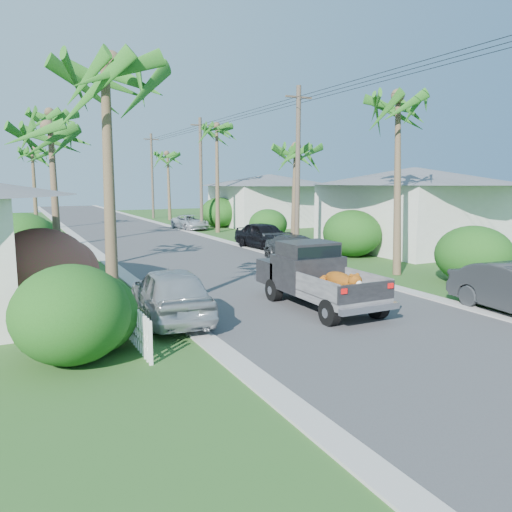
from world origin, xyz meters
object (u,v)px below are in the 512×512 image
palm_r_a (401,98)px  palm_r_d (168,154)px  parked_car_rd (190,222)px  utility_pole_b (298,170)px  palm_l_d (32,150)px  parked_car_ln (170,293)px  palm_r_b (295,147)px  pickup_truck (312,275)px  palm_l_c (49,114)px  palm_l_a (104,63)px  house_right_far (270,202)px  palm_l_b (51,128)px  parked_car_rf (265,236)px  palm_r_c (217,127)px  utility_pole_d (152,175)px  house_right_near (413,211)px  utility_pole_c (201,174)px  parked_car_rm (297,251)px

palm_r_a → palm_r_d: 34.01m
parked_car_rd → utility_pole_b: bearing=-93.2°
palm_l_d → palm_r_d: size_ratio=0.96×
parked_car_ln → palm_r_b: size_ratio=0.64×
pickup_truck → palm_l_c: (-6.10, 19.05, 6.90)m
pickup_truck → parked_car_rd: bearing=79.4°
utility_pole_b → palm_l_a: bearing=-139.7°
palm_l_d → pickup_truck: bearing=-78.0°
parked_car_ln → house_right_far: bearing=-118.1°
palm_l_c → palm_r_b: (12.60, -7.00, -1.96)m
pickup_truck → palm_l_d: palm_l_d is taller
palm_r_d → palm_r_b: bearing=-89.8°
palm_l_b → palm_r_a: 14.47m
parked_car_rf → palm_r_d: 25.05m
parked_car_rd → palm_r_c: 8.25m
pickup_truck → palm_r_c: size_ratio=0.54×
palm_l_c → palm_r_a: palm_l_c is taller
parked_car_ln → palm_r_d: size_ratio=0.57×
palm_l_d → palm_r_a: bearing=-65.4°
parked_car_rd → palm_r_b: bearing=-88.9°
parked_car_rf → palm_r_d: size_ratio=0.58×
pickup_truck → utility_pole_b: utility_pole_b is taller
parked_car_ln → utility_pole_b: bearing=-131.2°
parked_car_rd → utility_pole_b: (0.60, -16.17, 4.01)m
palm_l_a → pickup_truck: bearing=-0.4°
pickup_truck → house_right_far: 29.99m
palm_r_b → utility_pole_d: bearing=92.0°
palm_r_c → house_right_near: 16.64m
pickup_truck → palm_l_c: 21.16m
palm_r_d → utility_pole_c: size_ratio=0.89×
pickup_truck → parked_car_rf: 13.68m
parked_car_ln → palm_l_a: 6.38m
palm_l_b → utility_pole_b: utility_pole_b is taller
parked_car_rm → parked_car_rd: parked_car_rm is taller
utility_pole_b → palm_r_b: bearing=63.4°
palm_r_d → house_right_far: size_ratio=0.89×
palm_l_d → house_right_near: size_ratio=0.86×
utility_pole_c → parked_car_ln: bearing=-112.3°
parked_car_ln → palm_r_d: (11.03, 36.66, 5.95)m
palm_l_a → palm_r_d: size_ratio=1.03×
parked_car_ln → palm_l_a: bearing=16.9°
palm_l_a → utility_pole_b: (11.80, 10.00, -2.33)m
utility_pole_d → parked_car_rm: bearing=-93.2°
parked_car_rm → utility_pole_d: 33.31m
palm_r_b → house_right_far: size_ratio=0.80×
parked_car_ln → utility_pole_b: 14.50m
pickup_truck → palm_r_c: (6.10, 23.05, 7.10)m
parked_car_rd → palm_r_a: (1.30, -23.17, 6.83)m
palm_l_a → palm_l_b: size_ratio=1.11×
palm_r_a → utility_pole_d: size_ratio=0.97×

